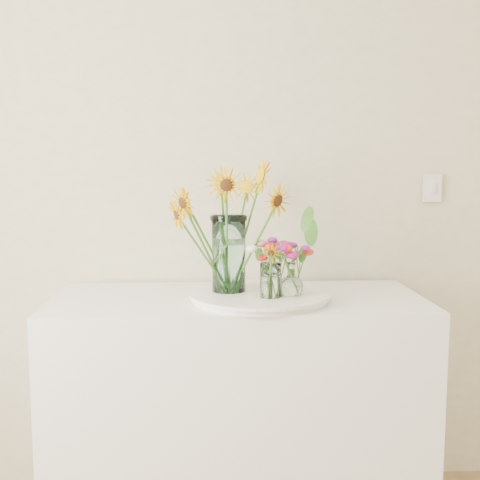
{
  "coord_description": "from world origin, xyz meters",
  "views": [
    {
      "loc": [
        -0.22,
        -0.3,
        1.39
      ],
      "look_at": [
        -0.11,
        1.85,
        1.13
      ],
      "focal_mm": 45.0,
      "sensor_mm": 36.0,
      "label": 1
    }
  ],
  "objects_px": {
    "small_vase_c": "(273,276)",
    "mason_jar": "(229,254)",
    "counter": "(238,410)",
    "small_vase_b": "(291,279)",
    "tray": "(260,297)",
    "small_vase_a": "(270,281)"
  },
  "relations": [
    {
      "from": "tray",
      "to": "small_vase_b",
      "type": "bearing_deg",
      "value": -23.99
    },
    {
      "from": "tray",
      "to": "mason_jar",
      "type": "distance_m",
      "value": 0.2
    },
    {
      "from": "mason_jar",
      "to": "small_vase_b",
      "type": "distance_m",
      "value": 0.25
    },
    {
      "from": "tray",
      "to": "small_vase_c",
      "type": "relative_size",
      "value": 4.85
    },
    {
      "from": "counter",
      "to": "small_vase_b",
      "type": "xyz_separation_m",
      "value": [
        0.19,
        -0.12,
        0.54
      ]
    },
    {
      "from": "small_vase_c",
      "to": "mason_jar",
      "type": "bearing_deg",
      "value": -166.49
    },
    {
      "from": "counter",
      "to": "small_vase_c",
      "type": "bearing_deg",
      "value": 2.58
    },
    {
      "from": "mason_jar",
      "to": "small_vase_a",
      "type": "relative_size",
      "value": 2.28
    },
    {
      "from": "counter",
      "to": "small_vase_c",
      "type": "xyz_separation_m",
      "value": [
        0.14,
        0.01,
        0.53
      ]
    },
    {
      "from": "tray",
      "to": "mason_jar",
      "type": "bearing_deg",
      "value": 162.72
    },
    {
      "from": "counter",
      "to": "tray",
      "type": "height_order",
      "value": "tray"
    },
    {
      "from": "tray",
      "to": "mason_jar",
      "type": "height_order",
      "value": "mason_jar"
    },
    {
      "from": "tray",
      "to": "small_vase_c",
      "type": "distance_m",
      "value": 0.12
    },
    {
      "from": "tray",
      "to": "small_vase_a",
      "type": "bearing_deg",
      "value": -68.38
    },
    {
      "from": "counter",
      "to": "mason_jar",
      "type": "height_order",
      "value": "mason_jar"
    },
    {
      "from": "counter",
      "to": "small_vase_c",
      "type": "distance_m",
      "value": 0.54
    },
    {
      "from": "tray",
      "to": "counter",
      "type": "bearing_deg",
      "value": 137.45
    },
    {
      "from": "tray",
      "to": "small_vase_c",
      "type": "height_order",
      "value": "small_vase_c"
    },
    {
      "from": "small_vase_c",
      "to": "counter",
      "type": "bearing_deg",
      "value": -177.42
    },
    {
      "from": "counter",
      "to": "tray",
      "type": "relative_size",
      "value": 2.83
    },
    {
      "from": "counter",
      "to": "small_vase_b",
      "type": "bearing_deg",
      "value": -32.57
    },
    {
      "from": "tray",
      "to": "small_vase_b",
      "type": "relative_size",
      "value": 3.95
    }
  ]
}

